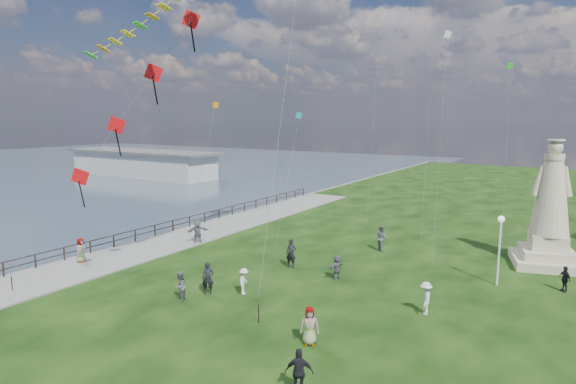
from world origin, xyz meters
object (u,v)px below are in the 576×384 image
Objects in this scene: person_8 at (426,298)px; person_9 at (565,279)px; person_1 at (180,286)px; person_3 at (299,372)px; person_5 at (198,232)px; person_2 at (244,281)px; person_4 at (310,326)px; person_0 at (208,278)px; lamppost at (500,235)px; statue at (549,219)px; person_7 at (382,238)px; person_10 at (81,251)px; person_6 at (291,253)px; person_11 at (337,267)px; pier_pavilion at (142,163)px.

person_9 is at bearing 127.30° from person_8.
person_1 is 10.66m from person_3.
person_5 reaches higher than person_3.
person_5 reaches higher than person_9.
person_4 reaches higher than person_2.
person_0 reaches higher than person_8.
lamppost reaches higher than person_3.
statue is at bearing 9.99° from person_0.
person_7 is 20.84m from person_10.
person_6 is 3.57m from person_11.
person_8 is at bearing -26.58° from person_6.
person_5 is (-7.80, 7.65, 0.00)m from person_0.
lamppost is at bearing 145.08° from person_8.
pier_pavilion is 58.07m from person_7.
person_3 is at bearing -37.01° from pier_pavilion.
statue is 22.07m from person_0.
statue reaches higher than person_2.
person_5 is 12.80m from person_11.
person_6 is 1.16× the size of person_8.
person_2 is at bearing -148.04° from statue.
person_5 is at bearing -123.22° from person_9.
statue is at bearing 111.98° from person_1.
person_2 is (49.62, -36.36, -1.11)m from pier_pavilion.
person_8 is 1.10× the size of person_11.
person_4 is at bearing -75.02° from person_9.
person_4 is at bearing 32.98° from person_11.
person_0 is 1.00× the size of person_5.
person_2 is 17.86m from person_9.
pier_pavilion is 68.29m from person_4.
statue is 13.05m from person_8.
person_8 is (58.87, -33.76, -1.02)m from pier_pavilion.
person_0 is 1.07× the size of person_4.
statue reaches higher than person_6.
person_9 is (1.25, -4.83, -2.39)m from statue.
person_9 is at bearing 15.56° from lamppost.
pier_pavilion is 17.82× the size of person_4.
person_0 is 1.13× the size of person_1.
person_0 is 1.23× the size of person_2.
lamppost is 2.82× the size of person_2.
statue is 16.89m from person_6.
statue reaches higher than person_1.
person_6 reaches higher than person_2.
person_4 is 18.35m from person_5.
person_4 reaches higher than person_9.
person_1 is at bearing 115.69° from person_7.
person_10 is (-27.53, -11.09, 0.08)m from person_9.
person_7 is 11.41m from person_8.
person_1 is 0.84× the size of person_6.
person_2 is 5.46m from person_6.
person_6 is (-0.32, 5.44, 0.21)m from person_2.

